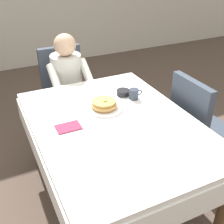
{
  "coord_description": "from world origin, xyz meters",
  "views": [
    {
      "loc": [
        -0.74,
        -1.51,
        1.81
      ],
      "look_at": [
        0.01,
        0.06,
        0.79
      ],
      "focal_mm": 45.43,
      "sensor_mm": 36.0,
      "label": 1
    }
  ],
  "objects_px": {
    "plate_breakfast": "(105,108)",
    "bowl_butter": "(123,92)",
    "breakfast_stack": "(104,104)",
    "diner_person": "(68,79)",
    "cup_coffee": "(134,94)",
    "fork_left_of_plate": "(82,115)",
    "dining_table_main": "(115,133)",
    "chair_right_side": "(196,122)",
    "knife_right_of_plate": "(128,105)",
    "spoon_near_edge": "(116,129)",
    "chair_diner": "(65,86)"
  },
  "relations": [
    {
      "from": "plate_breakfast",
      "to": "breakfast_stack",
      "type": "height_order",
      "value": "breakfast_stack"
    },
    {
      "from": "chair_diner",
      "to": "cup_coffee",
      "type": "relative_size",
      "value": 8.23
    },
    {
      "from": "breakfast_stack",
      "to": "knife_right_of_plate",
      "type": "bearing_deg",
      "value": -6.71
    },
    {
      "from": "chair_diner",
      "to": "diner_person",
      "type": "xyz_separation_m",
      "value": [
        -0.0,
        -0.16,
        0.14
      ]
    },
    {
      "from": "chair_right_side",
      "to": "fork_left_of_plate",
      "type": "distance_m",
      "value": 0.99
    },
    {
      "from": "dining_table_main",
      "to": "plate_breakfast",
      "type": "distance_m",
      "value": 0.22
    },
    {
      "from": "fork_left_of_plate",
      "to": "knife_right_of_plate",
      "type": "distance_m",
      "value": 0.38
    },
    {
      "from": "chair_diner",
      "to": "chair_right_side",
      "type": "xyz_separation_m",
      "value": [
        0.79,
        -1.17,
        0.0
      ]
    },
    {
      "from": "fork_left_of_plate",
      "to": "bowl_butter",
      "type": "bearing_deg",
      "value": -70.44
    },
    {
      "from": "bowl_butter",
      "to": "diner_person",
      "type": "bearing_deg",
      "value": 112.26
    },
    {
      "from": "plate_breakfast",
      "to": "fork_left_of_plate",
      "type": "xyz_separation_m",
      "value": [
        -0.19,
        -0.02,
        -0.01
      ]
    },
    {
      "from": "diner_person",
      "to": "knife_right_of_plate",
      "type": "height_order",
      "value": "diner_person"
    },
    {
      "from": "bowl_butter",
      "to": "knife_right_of_plate",
      "type": "distance_m",
      "value": 0.18
    },
    {
      "from": "bowl_butter",
      "to": "spoon_near_edge",
      "type": "relative_size",
      "value": 0.73
    },
    {
      "from": "diner_person",
      "to": "cup_coffee",
      "type": "xyz_separation_m",
      "value": [
        0.32,
        -0.76,
        0.11
      ]
    },
    {
      "from": "breakfast_stack",
      "to": "bowl_butter",
      "type": "height_order",
      "value": "breakfast_stack"
    },
    {
      "from": "bowl_butter",
      "to": "spoon_near_edge",
      "type": "bearing_deg",
      "value": -122.52
    },
    {
      "from": "breakfast_stack",
      "to": "bowl_butter",
      "type": "xyz_separation_m",
      "value": [
        0.24,
        0.15,
        -0.02
      ]
    },
    {
      "from": "diner_person",
      "to": "fork_left_of_plate",
      "type": "height_order",
      "value": "diner_person"
    },
    {
      "from": "bowl_butter",
      "to": "knife_right_of_plate",
      "type": "relative_size",
      "value": 0.55
    },
    {
      "from": "diner_person",
      "to": "plate_breakfast",
      "type": "xyz_separation_m",
      "value": [
        0.04,
        -0.81,
        0.08
      ]
    },
    {
      "from": "cup_coffee",
      "to": "fork_left_of_plate",
      "type": "xyz_separation_m",
      "value": [
        -0.47,
        -0.07,
        -0.04
      ]
    },
    {
      "from": "breakfast_stack",
      "to": "plate_breakfast",
      "type": "bearing_deg",
      "value": -25.36
    },
    {
      "from": "chair_diner",
      "to": "diner_person",
      "type": "relative_size",
      "value": 0.83
    },
    {
      "from": "cup_coffee",
      "to": "bowl_butter",
      "type": "height_order",
      "value": "cup_coffee"
    },
    {
      "from": "dining_table_main",
      "to": "fork_left_of_plate",
      "type": "height_order",
      "value": "fork_left_of_plate"
    },
    {
      "from": "fork_left_of_plate",
      "to": "spoon_near_edge",
      "type": "distance_m",
      "value": 0.31
    },
    {
      "from": "plate_breakfast",
      "to": "cup_coffee",
      "type": "xyz_separation_m",
      "value": [
        0.28,
        0.05,
        0.03
      ]
    },
    {
      "from": "knife_right_of_plate",
      "to": "spoon_near_edge",
      "type": "distance_m",
      "value": 0.36
    },
    {
      "from": "plate_breakfast",
      "to": "cup_coffee",
      "type": "bearing_deg",
      "value": 10.51
    },
    {
      "from": "chair_right_side",
      "to": "cup_coffee",
      "type": "relative_size",
      "value": 8.23
    },
    {
      "from": "cup_coffee",
      "to": "breakfast_stack",
      "type": "bearing_deg",
      "value": -170.32
    },
    {
      "from": "dining_table_main",
      "to": "spoon_near_edge",
      "type": "height_order",
      "value": "spoon_near_edge"
    },
    {
      "from": "plate_breakfast",
      "to": "bowl_butter",
      "type": "xyz_separation_m",
      "value": [
        0.23,
        0.15,
        0.01
      ]
    },
    {
      "from": "chair_right_side",
      "to": "breakfast_stack",
      "type": "xyz_separation_m",
      "value": [
        -0.76,
        0.2,
        0.25
      ]
    },
    {
      "from": "diner_person",
      "to": "dining_table_main",
      "type": "bearing_deg",
      "value": 91.17
    },
    {
      "from": "cup_coffee",
      "to": "spoon_near_edge",
      "type": "distance_m",
      "value": 0.48
    },
    {
      "from": "chair_right_side",
      "to": "fork_left_of_plate",
      "type": "bearing_deg",
      "value": -100.89
    },
    {
      "from": "diner_person",
      "to": "cup_coffee",
      "type": "distance_m",
      "value": 0.83
    },
    {
      "from": "chair_right_side",
      "to": "cup_coffee",
      "type": "height_order",
      "value": "chair_right_side"
    },
    {
      "from": "cup_coffee",
      "to": "chair_right_side",
      "type": "bearing_deg",
      "value": -28.37
    },
    {
      "from": "fork_left_of_plate",
      "to": "dining_table_main",
      "type": "bearing_deg",
      "value": -138.48
    },
    {
      "from": "diner_person",
      "to": "plate_breakfast",
      "type": "relative_size",
      "value": 4.0
    },
    {
      "from": "dining_table_main",
      "to": "chair_diner",
      "type": "distance_m",
      "value": 1.18
    },
    {
      "from": "chair_diner",
      "to": "knife_right_of_plate",
      "type": "bearing_deg",
      "value": 102.89
    },
    {
      "from": "plate_breakfast",
      "to": "dining_table_main",
      "type": "bearing_deg",
      "value": -94.32
    },
    {
      "from": "dining_table_main",
      "to": "cup_coffee",
      "type": "xyz_separation_m",
      "value": [
        0.3,
        0.25,
        0.13
      ]
    },
    {
      "from": "knife_right_of_plate",
      "to": "dining_table_main",
      "type": "bearing_deg",
      "value": 131.21
    },
    {
      "from": "breakfast_stack",
      "to": "fork_left_of_plate",
      "type": "distance_m",
      "value": 0.19
    },
    {
      "from": "chair_right_side",
      "to": "knife_right_of_plate",
      "type": "height_order",
      "value": "chair_right_side"
    }
  ]
}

